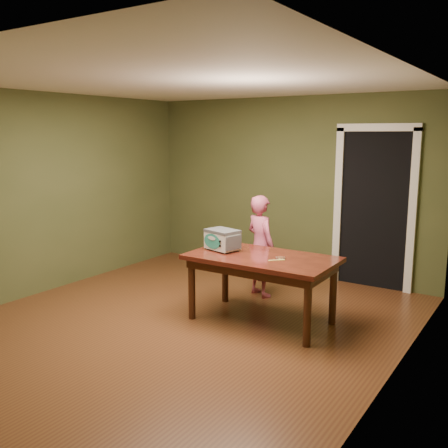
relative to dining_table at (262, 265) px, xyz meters
name	(u,v)px	position (x,y,z in m)	size (l,w,h in m)	color
floor	(185,323)	(-0.68, -0.51, -0.65)	(5.00, 5.00, 0.00)	brown
room_shell	(183,169)	(-0.68, -0.51, 1.06)	(4.52, 5.02, 2.61)	#4D522B
doorway	(380,208)	(0.62, 2.27, 0.41)	(1.10, 0.66, 2.25)	black
dining_table	(262,265)	(0.00, 0.00, 0.00)	(1.61, 0.92, 0.75)	#37120C
toy_oven	(222,239)	(-0.52, 0.00, 0.23)	(0.44, 0.34, 0.24)	#4C4F54
baking_pan	(280,258)	(0.23, 0.00, 0.11)	(0.10, 0.10, 0.02)	silver
spatula	(277,260)	(0.23, -0.09, 0.10)	(0.18, 0.03, 0.01)	#D9C45E
child	(261,246)	(-0.46, 0.80, 0.00)	(0.48, 0.31, 1.31)	#C35070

